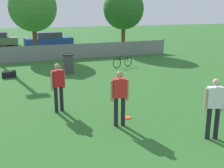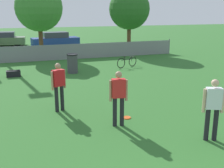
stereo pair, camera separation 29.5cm
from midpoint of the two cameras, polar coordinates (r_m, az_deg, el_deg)
name	(u,v)px [view 2 (the right image)]	position (r m, az deg, el deg)	size (l,w,h in m)	color
fence_backline	(43,53)	(20.36, -13.49, 6.14)	(20.46, 0.07, 1.21)	gray
tree_near_pole	(39,8)	(21.94, -14.25, 14.77)	(3.47, 3.47, 5.38)	#4C331E
tree_far_right	(129,9)	(23.67, 3.91, 14.94)	(3.32, 3.32, 5.23)	#4C331E
player_defender_red	(118,95)	(8.38, 2.33, -2.24)	(0.55, 0.30, 1.71)	black
player_receiver_white	(213,106)	(7.95, 20.83, -4.17)	(0.52, 0.36, 1.71)	black
player_thrower_red	(59,84)	(9.80, -9.94, 0.04)	(0.53, 0.35, 1.71)	black
frisbee_disc	(127,118)	(9.32, 3.90, -6.82)	(0.28, 0.28, 0.03)	#E5591E
bicycle_sideline	(127,62)	(17.55, 3.55, 4.49)	(1.53, 0.63, 0.69)	black
trash_bin	(72,63)	(16.00, -7.52, 4.17)	(0.62, 0.62, 1.09)	#3F3F44
gear_bag_sideline	(13,74)	(15.88, -18.89, 2.02)	(0.72, 0.40, 0.35)	black
parked_car_olive	(4,39)	(30.44, -20.82, 8.51)	(4.22, 2.17, 1.38)	black
parked_car_blue	(55,40)	(28.11, -11.15, 8.81)	(4.59, 2.03, 1.44)	black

